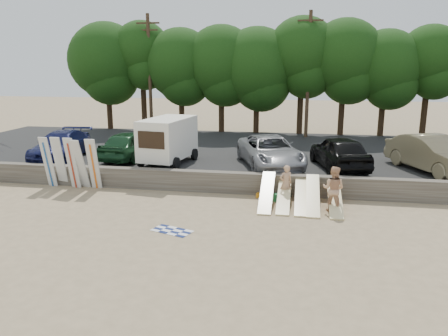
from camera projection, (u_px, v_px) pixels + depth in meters
The scene contains 26 objects.
ground at pixel (258, 215), 17.76m from camera, with size 120.00×120.00×0.00m, color tan.
seawall at pixel (265, 184), 20.52m from camera, with size 44.00×0.50×1.00m, color #6B6356.
parking_lot at pixel (274, 155), 27.74m from camera, with size 44.00×14.50×0.70m, color #282828.
treeline at pixel (277, 60), 33.22m from camera, with size 34.34×6.13×9.00m.
utility_poles at pixel (308, 72), 31.51m from camera, with size 25.80×0.26×9.00m.
box_trailer at pixel (168, 138), 23.63m from camera, with size 2.66×4.11×2.46m.
car_0 at pixel (61, 145), 24.99m from camera, with size 2.15×5.30×1.54m, color #141846.
car_1 at pixel (130, 145), 24.91m from camera, with size 1.93×4.79×1.63m, color #153B1F.
car_2 at pixel (270, 151), 23.04m from camera, with size 2.65×5.75×1.60m, color gray.
car_3 at pixel (339, 152), 22.60m from camera, with size 2.05×5.09×1.73m, color black.
car_4 at pixel (433, 154), 21.86m from camera, with size 1.92×5.50×1.81m, color #7F7251.
surfboard_upright_0 at pixel (48, 162), 21.52m from camera, with size 0.50×0.06×2.60m, color silver.
surfboard_upright_1 at pixel (60, 162), 21.61m from camera, with size 0.50×0.06×2.60m, color silver.
surfboard_upright_2 at pixel (72, 163), 21.27m from camera, with size 0.50×0.06×2.60m, color silver.
surfboard_upright_3 at pixel (80, 164), 21.25m from camera, with size 0.50×0.06×2.60m, color silver.
surfboard_upright_4 at pixel (93, 164), 21.13m from camera, with size 0.50×0.06×2.60m, color silver.
surfboard_low_0 at pixel (267, 192), 18.92m from camera, with size 0.56×3.00×0.07m, color #F7E19B.
surfboard_low_1 at pixel (284, 196), 18.94m from camera, with size 0.56×3.00×0.07m, color #F7E19B.
surfboard_low_2 at pixel (301, 196), 18.75m from camera, with size 0.56×3.00×0.07m, color #F7E19B.
surfboard_low_3 at pixel (313, 195), 18.57m from camera, with size 0.56×3.00×0.07m, color #F7E19B.
surfboard_low_4 at pixel (335, 199), 18.44m from camera, with size 0.56×3.00×0.07m, color #F7E19B.
beachgoer_a at pixel (286, 183), 19.45m from camera, with size 0.60×0.39×1.64m, color tan.
beachgoer_b at pixel (333, 189), 18.06m from camera, with size 0.93×0.72×1.91m, color tan.
cooler at pixel (278, 197), 19.57m from camera, with size 0.38×0.30×0.32m, color #24854A.
gear_bag at pixel (260, 195), 20.06m from camera, with size 0.30×0.25×0.22m, color orange.
beach_towel at pixel (172, 231), 16.08m from camera, with size 1.50×1.50×0.00m, color white.
Camera 1 is at (1.51, -16.82, 5.98)m, focal length 35.00 mm.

